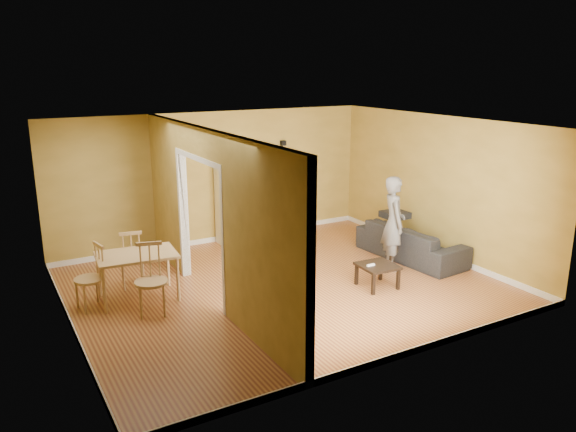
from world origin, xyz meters
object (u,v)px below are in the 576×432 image
object	(u,v)px
chair_near	(151,280)
sofa	(411,237)
person	(394,215)
dining_table	(137,259)
chair_far	(132,258)
bookshelf	(234,197)
chair_left	(89,277)
coffee_table	(378,268)

from	to	relation	value
chair_near	sofa	bearing A→B (deg)	15.89
person	chair_near	world-z (taller)	person
dining_table	chair_far	size ratio (longest dim) A/B	1.20
chair_far	chair_near	bearing A→B (deg)	99.13
bookshelf	chair_near	world-z (taller)	bookshelf
bookshelf	chair_left	xyz separation A→B (m)	(-3.20, -1.96, -0.42)
chair_near	dining_table	bearing A→B (deg)	108.42
sofa	bookshelf	world-z (taller)	bookshelf
chair_near	chair_far	distance (m)	1.18
chair_far	bookshelf	bearing A→B (deg)	-139.60
sofa	dining_table	world-z (taller)	sofa
person	sofa	bearing A→B (deg)	-46.43
dining_table	chair_left	xyz separation A→B (m)	(-0.70, -0.01, -0.16)
bookshelf	dining_table	world-z (taller)	bookshelf
coffee_table	chair_near	size ratio (longest dim) A/B	0.55
sofa	coffee_table	xyz separation A→B (m)	(-1.41, -0.80, -0.08)
person	bookshelf	xyz separation A→B (m)	(-1.73, 2.81, -0.06)
bookshelf	sofa	bearing A→B (deg)	-47.51
coffee_table	dining_table	xyz separation A→B (m)	(-3.46, 1.43, 0.32)
sofa	dining_table	xyz separation A→B (m)	(-4.87, 0.63, 0.24)
dining_table	bookshelf	bearing A→B (deg)	38.03
person	dining_table	xyz separation A→B (m)	(-4.23, 0.86, -0.32)
sofa	chair_left	bearing A→B (deg)	78.95
sofa	chair_left	world-z (taller)	chair_left
sofa	coffee_table	world-z (taller)	sofa
sofa	person	world-z (taller)	person
bookshelf	dining_table	size ratio (longest dim) A/B	1.56
sofa	bookshelf	bearing A→B (deg)	37.82
sofa	bookshelf	xyz separation A→B (m)	(-2.37, 2.59, 0.50)
bookshelf	chair_left	bearing A→B (deg)	-148.45
sofa	chair_near	distance (m)	4.84
dining_table	chair_left	world-z (taller)	chair_left
person	coffee_table	xyz separation A→B (m)	(-0.77, -0.57, -0.64)
person	coffee_table	distance (m)	1.16
dining_table	chair_left	distance (m)	0.72
coffee_table	dining_table	world-z (taller)	dining_table
coffee_table	chair_far	distance (m)	3.94
person	chair_near	bearing A→B (deg)	110.77
dining_table	chair_near	xyz separation A→B (m)	(0.03, -0.63, -0.13)
chair_near	chair_far	world-z (taller)	chair_near
person	chair_far	world-z (taller)	person
chair_near	person	bearing A→B (deg)	12.79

